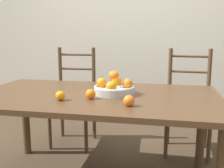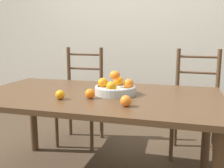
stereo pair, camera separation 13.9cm
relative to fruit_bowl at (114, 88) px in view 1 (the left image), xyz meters
The scene contains 8 objects.
wall_back 1.58m from the fruit_bowl, 95.37° to the left, with size 8.00×0.06×2.60m.
dining_table 0.19m from the fruit_bowl, 167.82° to the right, with size 1.79×1.01×0.73m.
fruit_bowl is the anchor object (origin of this frame).
orange_loose_0 0.34m from the fruit_bowl, 64.12° to the right, with size 0.07×0.07×0.07m.
orange_loose_1 0.40m from the fruit_bowl, 140.55° to the right, with size 0.06×0.06×0.06m.
orange_loose_2 0.22m from the fruit_bowl, 125.60° to the right, with size 0.07×0.07×0.07m.
chair_left 1.00m from the fruit_bowl, 128.07° to the left, with size 0.44×0.42×1.02m.
chair_right 1.00m from the fruit_bowl, 51.85° to the left, with size 0.44×0.42×1.02m.
Camera 1 is at (0.49, -1.80, 1.14)m, focal length 42.00 mm.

